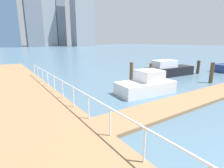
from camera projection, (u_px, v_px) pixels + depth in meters
The scene contains 12 objects.
ground_plane at pixel (62, 74), 20.19m from camera, with size 300.00×300.00×0.00m, color slate.
floating_dock at pixel (196, 98), 11.39m from camera, with size 15.60×2.00×0.18m, color #93704C.
boardwalk_railing at pixel (88, 100), 7.52m from camera, with size 0.06×24.18×1.08m.
dock_piling_0 at pixel (212, 73), 15.78m from camera, with size 0.33×0.33×1.87m, color brown.
dock_piling_1 at pixel (198, 67), 20.37m from camera, with size 0.34×0.34×1.53m, color #473826.
dock_piling_2 at pixel (151, 72), 16.96m from camera, with size 0.32×0.32×1.64m, color brown.
dock_piling_3 at pixel (131, 75), 14.50m from camera, with size 0.29×0.29×2.03m, color brown.
moored_boat_3 at pixel (146, 85), 12.72m from camera, with size 4.40×2.36×1.68m.
moored_boat_5 at pixel (169, 70), 19.13m from camera, with size 5.86×2.20×1.73m.
skyline_tower_3 at pixel (5, 4), 101.62m from camera, with size 11.10×9.30×49.32m, color slate.
skyline_tower_5 at pixel (45, 2), 121.84m from camera, with size 11.25×9.41×60.20m, color #8C939E.
skyline_tower_7 at pixel (82, 10), 122.79m from camera, with size 13.74×10.87×49.99m, color #8C939E.
Camera 1 is at (-6.26, 0.28, 3.72)m, focal length 28.16 mm.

